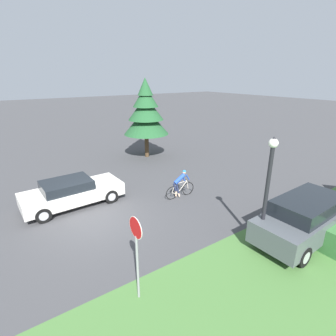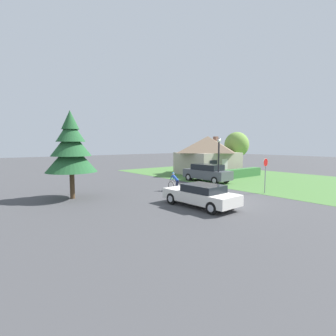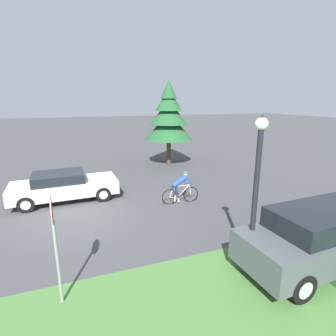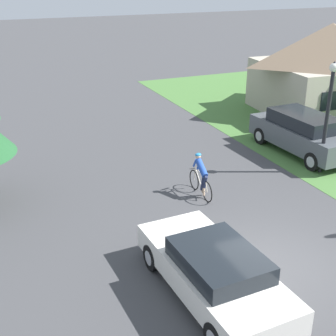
# 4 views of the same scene
# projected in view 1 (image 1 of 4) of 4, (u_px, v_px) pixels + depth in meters

# --- Properties ---
(ground_plane) EXTENTS (140.00, 140.00, 0.00)m
(ground_plane) POSITION_uv_depth(u_px,v_px,m) (98.00, 222.00, 11.60)
(ground_plane) COLOR #424244
(sedan_left_lane) EXTENTS (2.09, 4.78, 1.36)m
(sedan_left_lane) POSITION_uv_depth(u_px,v_px,m) (72.00, 192.00, 12.83)
(sedan_left_lane) COLOR silver
(sedan_left_lane) RESTS_ON ground
(cyclist) EXTENTS (0.44, 1.77, 1.48)m
(cyclist) POSITION_uv_depth(u_px,v_px,m) (180.00, 184.00, 13.74)
(cyclist) COLOR black
(cyclist) RESTS_ON ground
(parked_suv_right) EXTENTS (2.07, 5.00, 1.74)m
(parked_suv_right) POSITION_uv_depth(u_px,v_px,m) (306.00, 217.00, 10.21)
(parked_suv_right) COLOR #4C5156
(parked_suv_right) RESTS_ON ground
(stop_sign) EXTENTS (0.64, 0.07, 2.66)m
(stop_sign) POSITION_uv_depth(u_px,v_px,m) (136.00, 244.00, 7.05)
(stop_sign) COLOR gray
(stop_sign) RESTS_ON ground
(street_lamp) EXTENTS (0.32, 0.32, 4.25)m
(street_lamp) POSITION_uv_depth(u_px,v_px,m) (268.00, 182.00, 9.05)
(street_lamp) COLOR black
(street_lamp) RESTS_ON ground
(conifer_tall_near) EXTENTS (3.40, 3.40, 5.98)m
(conifer_tall_near) POSITION_uv_depth(u_px,v_px,m) (146.00, 113.00, 19.73)
(conifer_tall_near) COLOR #4C3823
(conifer_tall_near) RESTS_ON ground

